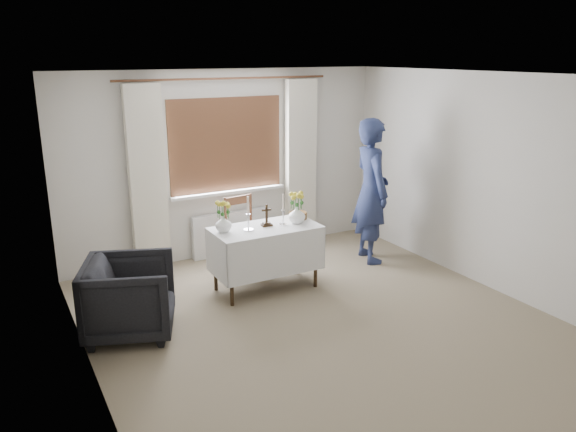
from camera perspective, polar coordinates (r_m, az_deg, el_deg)
The scene contains 12 objects.
ground at distance 5.91m, azimuth 3.65°, elevation -10.94°, with size 5.00×5.00×0.00m, color #84785B.
altar_table at distance 6.60m, azimuth -2.28°, elevation -4.31°, with size 1.24×0.64×0.76m, color white.
wooden_chair at distance 7.16m, azimuth -4.25°, elevation -1.87°, with size 0.44×0.44×0.95m, color brown, non-canonical shape.
armchair at distance 5.78m, azimuth -15.77°, elevation -7.95°, with size 0.83×0.85×0.78m, color black.
person at distance 7.45m, azimuth 8.45°, elevation 2.54°, with size 0.70×0.46×1.91m, color navy.
radiator at distance 7.79m, azimuth -5.86°, elevation -1.75°, with size 1.10×0.10×0.60m, color silver.
wooden_cross at distance 6.48m, azimuth -2.19°, elevation 0.08°, with size 0.12×0.09×0.26m, color black, non-canonical shape.
candlestick_left at distance 6.32m, azimuth -4.07°, elevation 0.26°, with size 0.11×0.11×0.40m, color white, non-canonical shape.
candlestick_right at distance 6.50m, azimuth -0.50°, elevation 0.65°, with size 0.11×0.11×0.37m, color white, non-canonical shape.
flower_vase_left at distance 6.32m, azimuth -6.57°, elevation -0.77°, with size 0.18×0.18×0.19m, color white.
flower_vase_right at distance 6.60m, azimuth 0.90°, elevation 0.15°, with size 0.20×0.20×0.21m, color white.
wicker_basket at distance 6.79m, azimuth 1.01°, elevation 0.07°, with size 0.22×0.22×0.08m, color brown.
Camera 1 is at (-2.84, -4.42, 2.70)m, focal length 35.00 mm.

